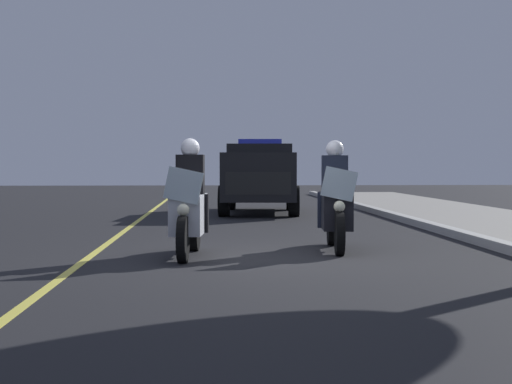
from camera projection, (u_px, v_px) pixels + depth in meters
ground_plane at (261, 258)px, 11.16m from camera, size 80.00×80.00×0.00m
lane_stripe_center at (87, 258)px, 11.02m from camera, size 48.00×0.12×0.01m
police_motorcycle_lead_left at (189, 208)px, 11.28m from camera, size 2.14×0.62×1.72m
police_motorcycle_lead_right at (336, 205)px, 12.14m from camera, size 2.14×0.62×1.72m
police_suv at (260, 174)px, 21.60m from camera, size 5.03×2.38×2.05m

